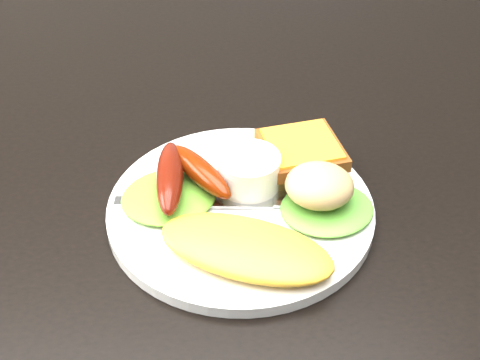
% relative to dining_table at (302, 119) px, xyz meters
% --- Properties ---
extents(dining_table, '(1.20, 0.80, 0.04)m').
position_rel_dining_table_xyz_m(dining_table, '(0.00, 0.00, 0.00)').
color(dining_table, black).
rests_on(dining_table, ground).
extents(dining_chair, '(0.49, 0.49, 0.05)m').
position_rel_dining_table_xyz_m(dining_chair, '(0.11, 0.75, -0.28)').
color(dining_chair, '#AA7152').
rests_on(dining_chair, ground).
extents(plate, '(0.24, 0.24, 0.01)m').
position_rel_dining_table_xyz_m(plate, '(-0.08, -0.18, 0.03)').
color(plate, white).
rests_on(plate, dining_table).
extents(lettuce_left, '(0.11, 0.10, 0.01)m').
position_rel_dining_table_xyz_m(lettuce_left, '(-0.14, -0.17, 0.04)').
color(lettuce_left, green).
rests_on(lettuce_left, plate).
extents(lettuce_right, '(0.10, 0.09, 0.01)m').
position_rel_dining_table_xyz_m(lettuce_right, '(-0.00, -0.19, 0.04)').
color(lettuce_right, '#4D8A22').
rests_on(lettuce_right, plate).
extents(omelette, '(0.16, 0.12, 0.02)m').
position_rel_dining_table_xyz_m(omelette, '(-0.08, -0.24, 0.04)').
color(omelette, yellow).
rests_on(omelette, plate).
extents(sausage_a, '(0.03, 0.10, 0.02)m').
position_rel_dining_table_xyz_m(sausage_a, '(-0.14, -0.16, 0.05)').
color(sausage_a, '#5D110E').
rests_on(sausage_a, lettuce_left).
extents(sausage_b, '(0.07, 0.09, 0.02)m').
position_rel_dining_table_xyz_m(sausage_b, '(-0.11, -0.15, 0.05)').
color(sausage_b, '#703105').
rests_on(sausage_b, lettuce_left).
extents(ramekin, '(0.06, 0.06, 0.03)m').
position_rel_dining_table_xyz_m(ramekin, '(-0.07, -0.15, 0.05)').
color(ramekin, white).
rests_on(ramekin, plate).
extents(toast_a, '(0.08, 0.08, 0.01)m').
position_rel_dining_table_xyz_m(toast_a, '(-0.04, -0.13, 0.04)').
color(toast_a, olive).
rests_on(toast_a, plate).
extents(toast_b, '(0.08, 0.08, 0.01)m').
position_rel_dining_table_xyz_m(toast_b, '(-0.02, -0.13, 0.05)').
color(toast_b, '#954D1F').
rests_on(toast_b, toast_a).
extents(potato_salad, '(0.07, 0.07, 0.03)m').
position_rel_dining_table_xyz_m(potato_salad, '(-0.01, -0.18, 0.06)').
color(potato_salad, '#C6BB91').
rests_on(potato_salad, lettuce_right).
extents(fork, '(0.14, 0.02, 0.00)m').
position_rel_dining_table_xyz_m(fork, '(-0.12, -0.18, 0.03)').
color(fork, '#ADAFB7').
rests_on(fork, plate).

